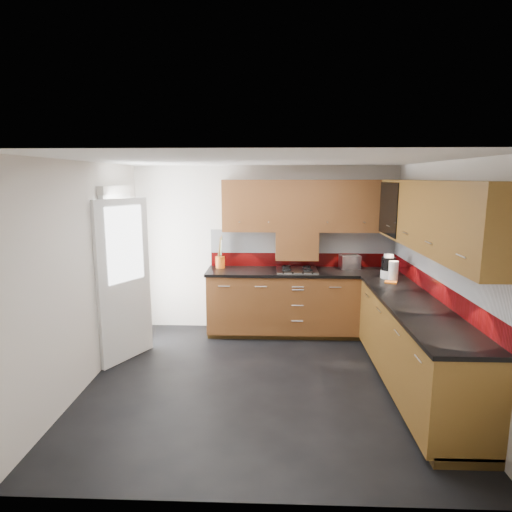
{
  "coord_description": "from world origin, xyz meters",
  "views": [
    {
      "loc": [
        0.1,
        -4.4,
        2.22
      ],
      "look_at": [
        -0.09,
        0.65,
        1.3
      ],
      "focal_mm": 30.0,
      "sensor_mm": 36.0,
      "label": 1
    }
  ],
  "objects_px": {
    "gas_hob": "(297,270)",
    "toaster": "(350,262)",
    "utensil_pot": "(220,261)",
    "food_processor": "(388,267)"
  },
  "relations": [
    {
      "from": "gas_hob",
      "to": "toaster",
      "type": "relative_size",
      "value": 1.87
    },
    {
      "from": "gas_hob",
      "to": "utensil_pot",
      "type": "height_order",
      "value": "utensil_pot"
    },
    {
      "from": "toaster",
      "to": "food_processor",
      "type": "relative_size",
      "value": 0.96
    },
    {
      "from": "utensil_pot",
      "to": "toaster",
      "type": "relative_size",
      "value": 1.56
    },
    {
      "from": "gas_hob",
      "to": "food_processor",
      "type": "xyz_separation_m",
      "value": [
        1.16,
        -0.39,
        0.13
      ]
    },
    {
      "from": "gas_hob",
      "to": "food_processor",
      "type": "height_order",
      "value": "food_processor"
    },
    {
      "from": "food_processor",
      "to": "gas_hob",
      "type": "bearing_deg",
      "value": 161.45
    },
    {
      "from": "toaster",
      "to": "food_processor",
      "type": "distance_m",
      "value": 0.7
    },
    {
      "from": "toaster",
      "to": "food_processor",
      "type": "height_order",
      "value": "food_processor"
    },
    {
      "from": "gas_hob",
      "to": "toaster",
      "type": "distance_m",
      "value": 0.79
    }
  ]
}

